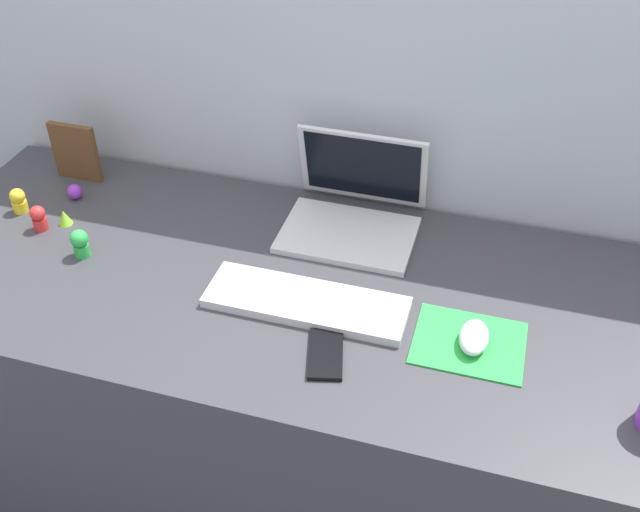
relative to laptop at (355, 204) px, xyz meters
The scene contains 14 objects.
ground_plane 0.83m from the laptop, 93.56° to the right, with size 6.00×6.00×0.00m, color #474C56.
back_wall 0.17m from the laptop, 96.28° to the left, with size 3.05×0.05×1.40m, color #B2B7C1.
desk 0.49m from the laptop, 93.56° to the right, with size 1.85×0.70×0.74m, color #38383D.
laptop is the anchor object (origin of this frame).
keyboard 0.31m from the laptop, 94.09° to the right, with size 0.41×0.13×0.02m, color silver.
mousepad 0.45m from the laptop, 45.97° to the right, with size 0.21×0.17×0.00m, color green.
mouse 0.45m from the laptop, 45.45° to the right, with size 0.06×0.10×0.03m, color silver.
cell_phone 0.43m from the laptop, 82.75° to the right, with size 0.06×0.13×0.01m, color black.
picture_frame 0.72m from the laptop, behind, with size 0.12×0.02×0.15m, color brown.
toy_figurine_red 0.72m from the laptop, 161.91° to the right, with size 0.03×0.03×0.06m.
toy_figurine_yellow 0.79m from the laptop, 167.18° to the right, with size 0.04×0.04×0.06m.
toy_figurine_green 0.61m from the laptop, 152.31° to the right, with size 0.04×0.04×0.07m.
toy_figurine_purple 0.68m from the laptop, behind, with size 0.03×0.03×0.04m, color purple.
toy_figurine_lime 0.67m from the laptop, 163.47° to the right, with size 0.03×0.03×0.04m, color #8CDB33.
Camera 1 is at (0.33, -1.10, 1.74)m, focal length 41.04 mm.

